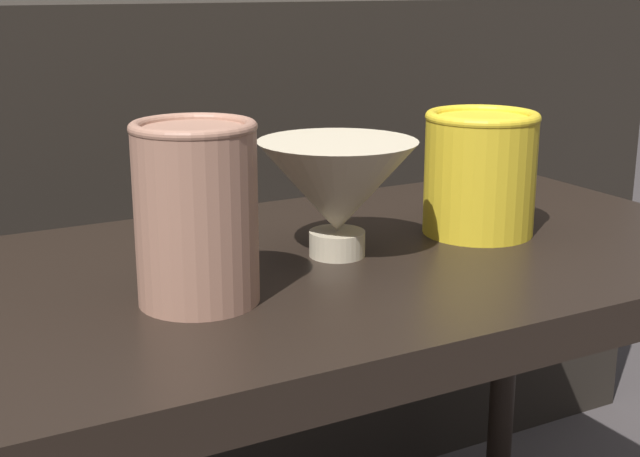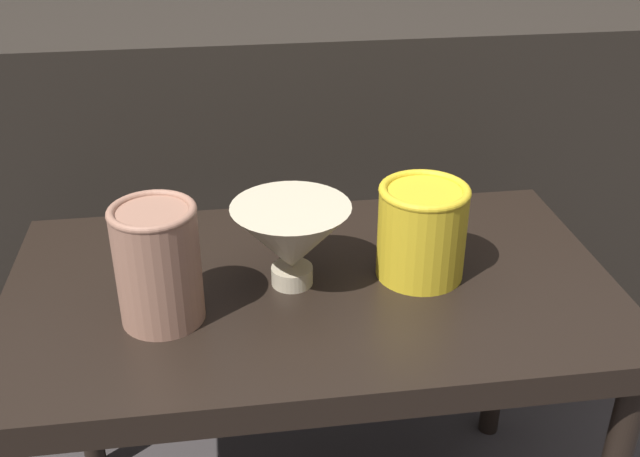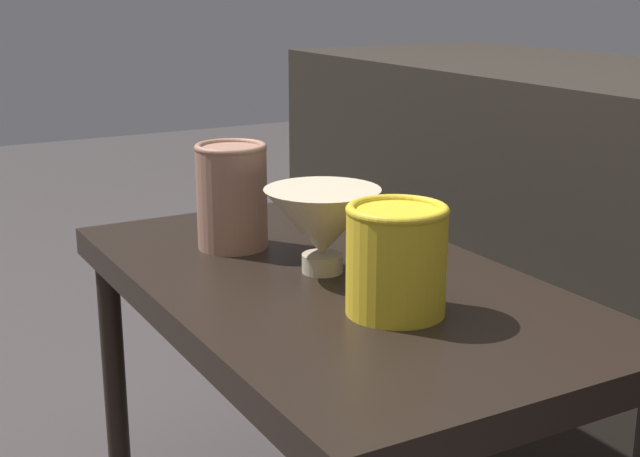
# 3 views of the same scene
# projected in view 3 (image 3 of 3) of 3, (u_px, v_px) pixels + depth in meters

# --- Properties ---
(table) EXTENTS (0.80, 0.46, 0.49)m
(table) POSITION_uv_depth(u_px,v_px,m) (332.00, 316.00, 1.17)
(table) COLOR black
(table) RESTS_ON ground_plane
(couch_backdrop) EXTENTS (1.49, 0.50, 0.72)m
(couch_backdrop) POSITION_uv_depth(u_px,v_px,m) (634.00, 296.00, 1.46)
(couch_backdrop) COLOR black
(couch_backdrop) RESTS_ON ground_plane
(bowl) EXTENTS (0.15, 0.15, 0.11)m
(bowl) POSITION_uv_depth(u_px,v_px,m) (324.00, 223.00, 1.16)
(bowl) COLOR #C1B293
(bowl) RESTS_ON table
(vase_textured_left) EXTENTS (0.10, 0.10, 0.15)m
(vase_textured_left) POSITION_uv_depth(u_px,v_px,m) (232.00, 194.00, 1.27)
(vase_textured_left) COLOR #996B56
(vase_textured_left) RESTS_ON table
(vase_colorful_right) EXTENTS (0.12, 0.12, 0.13)m
(vase_colorful_right) POSITION_uv_depth(u_px,v_px,m) (398.00, 257.00, 1.02)
(vase_colorful_right) COLOR gold
(vase_colorful_right) RESTS_ON table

